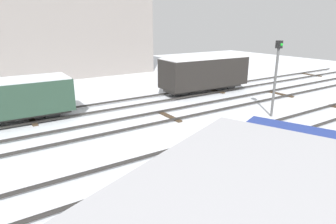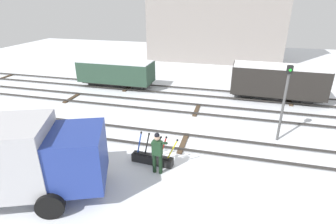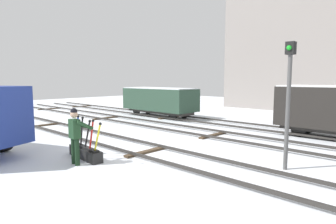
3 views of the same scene
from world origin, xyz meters
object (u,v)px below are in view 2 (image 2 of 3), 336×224
(rail_worker, at_px, (158,150))
(freight_car_back_track, at_px, (116,72))
(freight_car_near_switch, at_px, (278,81))
(delivery_truck, at_px, (2,158))
(switch_lever_frame, at_px, (153,158))
(signal_post, at_px, (285,96))

(rail_worker, height_order, freight_car_back_track, freight_car_back_track)
(freight_car_near_switch, distance_m, freight_car_back_track, 11.75)
(delivery_truck, height_order, freight_car_back_track, delivery_truck)
(rail_worker, relative_size, delivery_truck, 0.27)
(rail_worker, distance_m, freight_car_near_switch, 11.34)
(switch_lever_frame, distance_m, freight_car_back_track, 11.12)
(signal_post, bearing_deg, switch_lever_frame, -147.08)
(switch_lever_frame, distance_m, rail_worker, 1.02)
(switch_lever_frame, bearing_deg, freight_car_near_switch, 62.78)
(switch_lever_frame, xyz_separation_m, signal_post, (5.37, 3.48, 2.05))
(delivery_truck, distance_m, freight_car_back_track, 12.76)
(rail_worker, bearing_deg, freight_car_back_track, 127.06)
(switch_lever_frame, relative_size, delivery_truck, 0.31)
(signal_post, xyz_separation_m, freight_car_back_track, (-11.27, 5.90, -1.08))
(switch_lever_frame, bearing_deg, signal_post, 37.66)
(switch_lever_frame, xyz_separation_m, freight_car_near_switch, (5.86, 9.38, 1.13))
(signal_post, distance_m, freight_car_near_switch, 5.99)
(delivery_truck, relative_size, signal_post, 1.79)
(rail_worker, xyz_separation_m, delivery_truck, (-4.52, -2.71, 0.61))
(rail_worker, bearing_deg, switch_lever_frame, 130.20)
(signal_post, height_order, freight_car_near_switch, signal_post)
(delivery_truck, relative_size, freight_car_back_track, 1.17)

